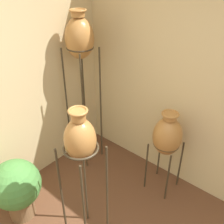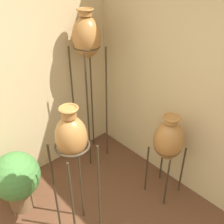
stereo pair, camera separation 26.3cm
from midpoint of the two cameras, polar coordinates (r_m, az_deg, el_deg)
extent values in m
cylinder|color=#382D1E|center=(3.16, -2.87, -0.75)|extent=(0.02, 0.02, 1.55)
cylinder|color=#382D1E|center=(3.32, 1.06, 1.11)|extent=(0.02, 0.02, 1.55)
cylinder|color=#382D1E|center=(3.36, -6.16, 1.25)|extent=(0.02, 0.02, 1.55)
cylinder|color=#382D1E|center=(3.52, -2.29, 2.92)|extent=(0.02, 0.02, 1.55)
torus|color=#382D1E|center=(3.02, -2.92, 14.01)|extent=(0.30, 0.30, 0.02)
ellipsoid|color=#A87038|center=(2.99, -2.98, 15.88)|extent=(0.32, 0.32, 0.45)
cylinder|color=#A87038|center=(2.93, -3.13, 20.77)|extent=(0.14, 0.14, 0.06)
torus|color=#A87038|center=(2.92, -3.14, 21.39)|extent=(0.19, 0.19, 0.02)
cylinder|color=#382D1E|center=(2.38, -5.06, -21.19)|extent=(0.02, 0.02, 1.14)
cylinder|color=#382D1E|center=(2.50, 0.35, -17.73)|extent=(0.02, 0.02, 1.14)
cylinder|color=#382D1E|center=(2.54, -9.24, -17.22)|extent=(0.02, 0.02, 1.14)
cylinder|color=#382D1E|center=(2.65, -4.01, -14.23)|extent=(0.02, 0.02, 1.14)
torus|color=#382D1E|center=(2.11, -5.13, -7.38)|extent=(0.29, 0.29, 0.02)
ellipsoid|color=#A87038|center=(2.06, -5.24, -5.58)|extent=(0.25, 0.25, 0.37)
cylinder|color=#A87038|center=(1.94, -5.56, -0.32)|extent=(0.11, 0.11, 0.08)
torus|color=#A87038|center=(1.92, -5.61, 0.64)|extent=(0.15, 0.15, 0.02)
cylinder|color=#382D1E|center=(3.01, 14.36, -14.86)|extent=(0.02, 0.02, 0.65)
cylinder|color=#382D1E|center=(3.20, 17.33, -12.13)|extent=(0.02, 0.02, 0.65)
cylinder|color=#382D1E|center=(3.12, 10.02, -12.28)|extent=(0.02, 0.02, 0.65)
cylinder|color=#382D1E|center=(3.30, 13.15, -9.82)|extent=(0.02, 0.02, 0.65)
torus|color=#382D1E|center=(2.94, 14.52, -7.62)|extent=(0.29, 0.29, 0.02)
ellipsoid|color=#A87038|center=(2.88, 14.79, -6.04)|extent=(0.32, 0.32, 0.45)
cylinder|color=#A87038|center=(2.74, 15.50, -1.78)|extent=(0.14, 0.14, 0.06)
torus|color=#A87038|center=(2.72, 15.59, -1.24)|extent=(0.19, 0.19, 0.02)
cylinder|color=brown|center=(3.19, -16.86, -17.34)|extent=(0.27, 0.27, 0.26)
torus|color=brown|center=(3.09, -17.23, -15.75)|extent=(0.30, 0.30, 0.02)
sphere|color=#47843D|center=(2.96, -17.83, -13.19)|extent=(0.51, 0.51, 0.51)
camera|label=1|loc=(0.13, -87.14, 1.76)|focal=42.00mm
camera|label=2|loc=(0.13, 92.86, -1.76)|focal=42.00mm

